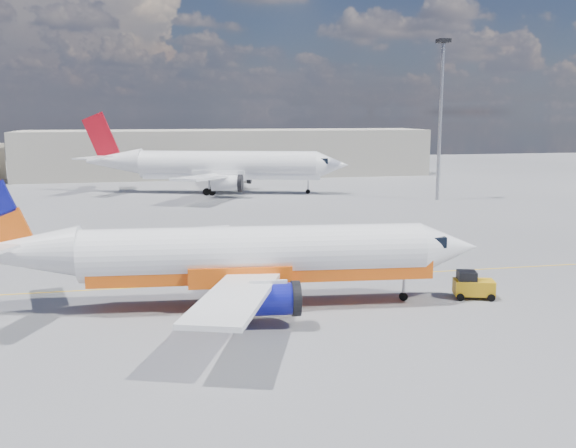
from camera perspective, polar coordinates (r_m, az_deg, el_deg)
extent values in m
plane|color=#59595E|center=(40.13, -0.53, -6.12)|extent=(240.00, 240.00, 0.00)
cube|color=yellow|center=(42.97, -1.30, -5.02)|extent=(70.00, 0.15, 0.01)
cube|color=#BEB5A3|center=(113.74, -5.42, 6.31)|extent=(70.00, 14.00, 8.00)
cylinder|color=white|center=(36.74, -2.97, -2.51)|extent=(19.64, 4.74, 3.01)
cone|color=white|center=(39.15, 14.08, -2.03)|extent=(3.79, 3.31, 3.01)
cone|color=white|center=(38.11, -22.61, -2.34)|extent=(6.42, 3.40, 2.86)
cube|color=black|center=(38.63, 12.39, -1.38)|extent=(1.68, 2.16, 0.62)
cube|color=#F25A0F|center=(37.00, -2.27, -4.04)|extent=(19.60, 4.21, 1.06)
cube|color=white|center=(42.90, -5.26, -1.82)|extent=(4.43, 10.92, 0.71)
cube|color=white|center=(30.88, -4.70, -6.47)|extent=(6.15, 10.95, 0.71)
cylinder|color=navy|center=(41.00, -2.69, -3.54)|extent=(3.32, 1.96, 1.68)
cylinder|color=navy|center=(33.34, -1.75, -6.71)|extent=(3.32, 1.96, 1.68)
cylinder|color=black|center=(41.12, -0.72, -3.49)|extent=(0.61, 1.89, 1.86)
cylinder|color=black|center=(33.48, 0.68, -6.63)|extent=(0.61, 1.89, 1.86)
cube|color=white|center=(41.05, -23.37, -0.75)|extent=(2.88, 4.74, 0.16)
cylinder|color=#9B9BA3|center=(38.78, 10.26, -5.15)|extent=(0.17, 0.17, 1.86)
cylinder|color=black|center=(39.01, 10.22, -6.37)|extent=(0.51, 0.26, 0.50)
cylinder|color=black|center=(39.41, -5.71, -5.86)|extent=(0.82, 0.41, 0.80)
cylinder|color=black|center=(35.35, -5.60, -7.73)|extent=(0.82, 0.41, 0.80)
cylinder|color=white|center=(88.92, -5.34, 5.29)|extent=(24.37, 9.89, 3.74)
cone|color=white|center=(87.92, 3.96, 5.25)|extent=(5.22, 4.76, 3.74)
cone|color=white|center=(92.63, -15.20, 5.41)|extent=(8.37, 5.43, 3.56)
cube|color=black|center=(87.87, 2.96, 5.66)|extent=(2.46, 2.93, 0.77)
cube|color=white|center=(88.95, -4.98, 4.48)|extent=(24.20, 9.25, 1.32)
cube|color=white|center=(96.84, -5.62, 5.07)|extent=(3.75, 13.28, 0.88)
cube|color=white|center=(81.71, -7.29, 4.15)|extent=(9.49, 13.27, 0.88)
cylinder|color=white|center=(93.90, -4.54, 4.30)|extent=(4.37, 3.05, 2.09)
cylinder|color=white|center=(84.15, -5.45, 3.63)|extent=(4.37, 3.05, 2.09)
cylinder|color=black|center=(93.68, -3.47, 4.29)|extent=(1.13, 2.38, 2.31)
cylinder|color=black|center=(83.90, -4.26, 3.63)|extent=(1.13, 2.38, 2.31)
cube|color=#B40D1B|center=(92.98, -16.27, 7.45)|extent=(5.08, 1.66, 6.87)
cube|color=white|center=(96.44, -15.50, 5.99)|extent=(2.71, 5.63, 0.20)
cube|color=white|center=(89.81, -16.94, 5.65)|extent=(5.03, 5.94, 0.20)
cylinder|color=#9B9BA3|center=(88.19, 1.79, 3.60)|extent=(0.24, 0.24, 2.31)
cylinder|color=black|center=(88.32, 1.79, 2.91)|extent=(0.66, 0.41, 0.62)
cylinder|color=black|center=(92.20, -6.42, 3.27)|extent=(1.07, 0.66, 0.99)
cylinder|color=black|center=(87.03, -7.00, 2.86)|extent=(1.07, 0.66, 0.99)
cylinder|color=black|center=(40.90, 14.74, -5.81)|extent=(0.48, 0.30, 0.45)
cylinder|color=black|center=(39.71, 15.07, -6.30)|extent=(0.48, 0.30, 0.45)
cylinder|color=black|center=(41.28, 17.21, -5.79)|extent=(0.48, 0.30, 0.45)
cylinder|color=black|center=(40.10, 17.61, -6.27)|extent=(0.48, 0.30, 0.45)
cube|color=#CC9312|center=(40.37, 16.19, -5.43)|extent=(2.60, 1.85, 0.90)
cube|color=black|center=(40.09, 15.61, -4.44)|extent=(1.33, 1.33, 0.54)
cube|color=white|center=(41.69, -2.30, -5.48)|extent=(0.34, 0.34, 0.03)
cone|color=#FF660A|center=(41.62, -2.30, -5.16)|extent=(0.29, 0.29, 0.45)
cylinder|color=#9B9BA3|center=(83.63, 13.37, 8.72)|extent=(0.43, 0.43, 19.43)
cube|color=black|center=(84.06, 13.65, 15.55)|extent=(1.46, 1.46, 0.49)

